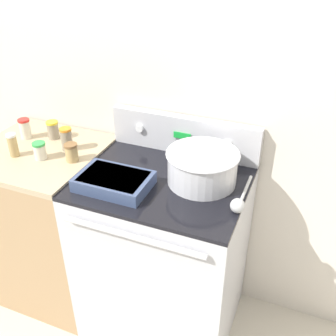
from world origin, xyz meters
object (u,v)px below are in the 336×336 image
(spice_jar_orange_cap, at_px, (67,139))
(spice_jar_white_cap, at_px, (13,145))
(casserole_dish, at_px, (114,181))
(spice_jar_green_cap, at_px, (40,151))
(spice_jar_red_cap, at_px, (25,128))
(ladle, at_px, (239,203))
(spice_jar_yellow_cap, at_px, (53,130))
(mixing_bowl, at_px, (202,166))
(spice_jar_brown_cap, at_px, (72,152))

(spice_jar_orange_cap, bearing_deg, spice_jar_white_cap, -144.17)
(casserole_dish, distance_m, spice_jar_orange_cap, 0.43)
(spice_jar_green_cap, bearing_deg, spice_jar_red_cap, 143.88)
(casserole_dish, bearing_deg, spice_jar_white_cap, 175.57)
(spice_jar_red_cap, bearing_deg, ladle, -8.18)
(spice_jar_yellow_cap, bearing_deg, spice_jar_red_cap, -159.28)
(ladle, bearing_deg, spice_jar_red_cap, 171.82)
(spice_jar_orange_cap, height_order, spice_jar_white_cap, spice_jar_orange_cap)
(spice_jar_yellow_cap, xyz_separation_m, spice_jar_white_cap, (-0.07, -0.24, 0.01))
(spice_jar_white_cap, bearing_deg, spice_jar_yellow_cap, 74.58)
(spice_jar_orange_cap, distance_m, spice_jar_white_cap, 0.26)
(mixing_bowl, xyz_separation_m, spice_jar_red_cap, (-1.02, 0.04, -0.02))
(casserole_dish, relative_size, ladle, 1.06)
(mixing_bowl, height_order, casserole_dish, mixing_bowl)
(mixing_bowl, distance_m, spice_jar_red_cap, 1.02)
(spice_jar_brown_cap, relative_size, spice_jar_green_cap, 1.04)
(casserole_dish, relative_size, spice_jar_green_cap, 3.67)
(spice_jar_yellow_cap, bearing_deg, spice_jar_green_cap, -70.60)
(spice_jar_brown_cap, bearing_deg, spice_jar_white_cap, -167.26)
(mixing_bowl, distance_m, spice_jar_white_cap, 0.95)
(casserole_dish, bearing_deg, spice_jar_yellow_cap, 151.74)
(mixing_bowl, height_order, spice_jar_brown_cap, mixing_bowl)
(mixing_bowl, distance_m, spice_jar_yellow_cap, 0.88)
(ladle, xyz_separation_m, spice_jar_red_cap, (-1.22, 0.18, 0.04))
(mixing_bowl, relative_size, spice_jar_red_cap, 3.00)
(spice_jar_yellow_cap, xyz_separation_m, spice_jar_red_cap, (-0.14, -0.05, 0.01))
(ladle, relative_size, spice_jar_green_cap, 3.48)
(casserole_dish, height_order, spice_jar_white_cap, spice_jar_white_cap)
(spice_jar_green_cap, bearing_deg, spice_jar_orange_cap, 60.42)
(mixing_bowl, bearing_deg, ladle, -33.54)
(spice_jar_brown_cap, relative_size, spice_jar_orange_cap, 0.74)
(spice_jar_green_cap, bearing_deg, mixing_bowl, 8.32)
(casserole_dish, distance_m, spice_jar_red_cap, 0.71)
(spice_jar_brown_cap, bearing_deg, spice_jar_red_cap, 162.68)
(mixing_bowl, xyz_separation_m, spice_jar_white_cap, (-0.94, -0.14, -0.01))
(spice_jar_green_cap, relative_size, spice_jar_white_cap, 0.73)
(spice_jar_white_cap, bearing_deg, casserole_dish, -4.43)
(mixing_bowl, relative_size, spice_jar_yellow_cap, 3.36)
(casserole_dish, xyz_separation_m, ladle, (0.55, 0.05, -0.01))
(ladle, xyz_separation_m, spice_jar_green_cap, (-1.01, 0.02, 0.03))
(casserole_dish, distance_m, spice_jar_yellow_cap, 0.60)
(ladle, height_order, spice_jar_green_cap, spice_jar_green_cap)
(casserole_dish, relative_size, spice_jar_white_cap, 2.68)
(spice_jar_red_cap, bearing_deg, spice_jar_brown_cap, -17.32)
(spice_jar_orange_cap, bearing_deg, casserole_dish, -27.69)
(spice_jar_green_cap, height_order, spice_jar_red_cap, spice_jar_red_cap)
(ladle, bearing_deg, spice_jar_white_cap, -179.61)
(spice_jar_orange_cap, bearing_deg, spice_jar_yellow_cap, 150.27)
(casserole_dish, bearing_deg, spice_jar_green_cap, 171.00)
(spice_jar_brown_cap, relative_size, spice_jar_yellow_cap, 0.92)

